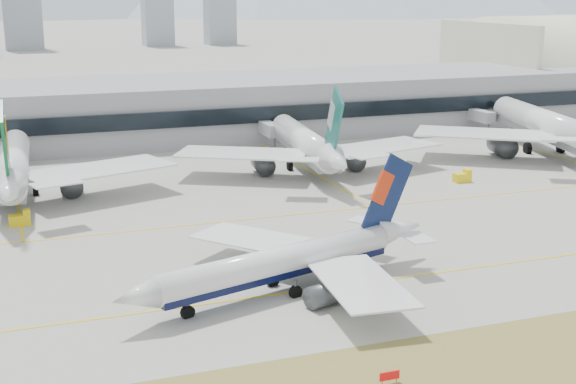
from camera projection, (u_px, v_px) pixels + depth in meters
name	position (u px, v px, depth m)	size (l,w,h in m)	color
ground	(359.00, 270.00, 114.05)	(3000.00, 3000.00, 0.00)	gray
taxiing_airliner	(289.00, 262.00, 105.37)	(48.17, 41.02, 16.54)	white
widebody_eva	(13.00, 168.00, 151.97)	(61.59, 60.29, 21.98)	white
widebody_cathay	(307.00, 145.00, 175.26)	(59.33, 58.48, 21.31)	white
widebody_china_air	(548.00, 127.00, 192.68)	(67.70, 67.42, 24.78)	white
terminal	(179.00, 108.00, 216.68)	(280.00, 43.10, 15.00)	gray
hold_sign_left	(390.00, 376.00, 80.84)	(2.20, 0.15, 1.35)	red
gse_c	(463.00, 177.00, 165.75)	(3.55, 2.00, 2.60)	yellow
gse_b	(21.00, 219.00, 135.32)	(3.55, 2.00, 2.60)	yellow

